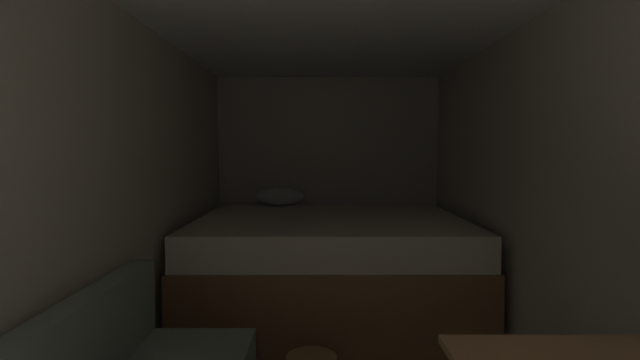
{
  "coord_description": "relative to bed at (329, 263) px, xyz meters",
  "views": [
    {
      "loc": [
        -0.08,
        -0.65,
        1.35
      ],
      "look_at": [
        -0.08,
        2.35,
        1.17
      ],
      "focal_mm": 26.28,
      "sensor_mm": 36.0,
      "label": 1
    }
  ],
  "objects": [
    {
      "name": "wall_left",
      "position": [
        -1.17,
        -1.47,
        0.66
      ],
      "size": [
        0.05,
        4.98,
        2.12
      ],
      "primitive_type": "cube",
      "color": "beige",
      "rests_on": "ground"
    },
    {
      "name": "wall_right",
      "position": [
        1.18,
        -1.47,
        0.66
      ],
      "size": [
        0.05,
        4.98,
        2.12
      ],
      "primitive_type": "cube",
      "color": "beige",
      "rests_on": "ground"
    },
    {
      "name": "bed",
      "position": [
        0.0,
        0.0,
        0.0
      ],
      "size": [
        2.18,
        1.95,
        0.99
      ],
      "color": "brown",
      "rests_on": "ground"
    },
    {
      "name": "wall_back",
      "position": [
        0.0,
        1.04,
        0.66
      ],
      "size": [
        2.4,
        0.05,
        2.12
      ],
      "primitive_type": "cube",
      "color": "beige",
      "rests_on": "ground"
    }
  ]
}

